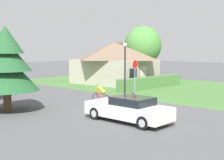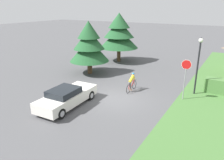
# 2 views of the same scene
# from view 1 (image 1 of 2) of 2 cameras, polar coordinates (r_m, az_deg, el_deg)

# --- Properties ---
(ground_plane) EXTENTS (140.00, 140.00, 0.00)m
(ground_plane) POSITION_cam_1_polar(r_m,az_deg,el_deg) (19.83, 1.61, -5.28)
(ground_plane) COLOR #515154
(grass_verge_right) EXTENTS (16.00, 36.00, 0.01)m
(grass_verge_right) POSITION_cam_1_polar(r_m,az_deg,el_deg) (31.42, 11.09, -1.32)
(grass_verge_right) COLOR #477538
(grass_verge_right) RESTS_ON ground
(cottage_house) EXTENTS (7.45, 8.94, 4.58)m
(cottage_house) POSITION_cam_1_polar(r_m,az_deg,el_deg) (34.47, 0.42, 3.32)
(cottage_house) COLOR #B2A893
(cottage_house) RESTS_ON ground
(hedge_row) EXTENTS (8.82, 0.90, 1.12)m
(hedge_row) POSITION_cam_1_polar(r_m,az_deg,el_deg) (30.29, 7.17, -0.46)
(hedge_row) COLOR #4C7A3D
(hedge_row) RESTS_ON ground
(sedan_left_lane) EXTENTS (1.97, 4.78, 1.33)m
(sedan_left_lane) POSITION_cam_1_polar(r_m,az_deg,el_deg) (16.24, 3.04, -5.37)
(sedan_left_lane) COLOR silver
(sedan_left_lane) RESTS_ON ground
(cyclist) EXTENTS (0.44, 1.79, 1.45)m
(cyclist) POSITION_cam_1_polar(r_m,az_deg,el_deg) (21.28, -1.95, -2.61)
(cyclist) COLOR black
(cyclist) RESTS_ON ground
(stop_sign) EXTENTS (0.68, 0.07, 2.94)m
(stop_sign) POSITION_cam_1_polar(r_m,az_deg,el_deg) (24.26, 4.21, 1.61)
(stop_sign) COLOR gray
(stop_sign) RESTS_ON ground
(street_lamp) EXTENTS (0.32, 0.32, 4.34)m
(street_lamp) POSITION_cam_1_polar(r_m,az_deg,el_deg) (25.60, 2.39, 3.55)
(street_lamp) COLOR black
(street_lamp) RESTS_ON ground
(conifer_tall_near) EXTENTS (3.86, 3.86, 5.14)m
(conifer_tall_near) POSITION_cam_1_polar(r_m,az_deg,el_deg) (19.65, -18.79, 2.93)
(conifer_tall_near) COLOR #4C3823
(conifer_tall_near) RESTS_ON ground
(deciduous_tree_right) EXTENTS (4.49, 4.49, 6.59)m
(deciduous_tree_right) POSITION_cam_1_polar(r_m,az_deg,el_deg) (38.51, 5.67, 6.31)
(deciduous_tree_right) COLOR #4C3823
(deciduous_tree_right) RESTS_ON ground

